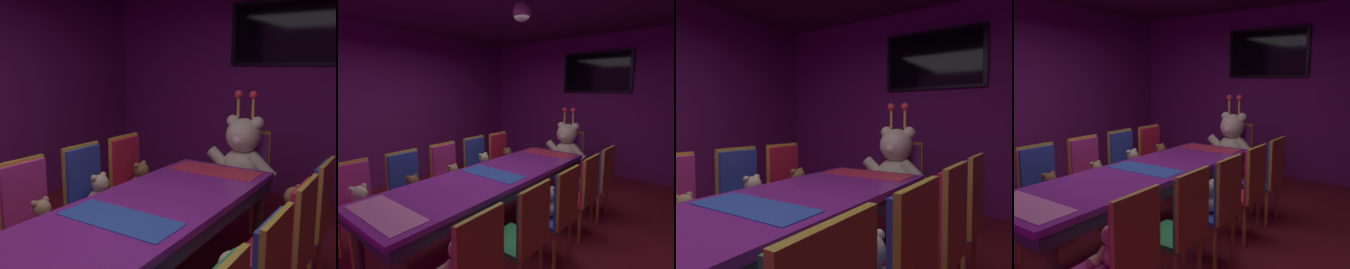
% 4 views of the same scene
% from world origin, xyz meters
% --- Properties ---
extents(ground_plane, '(7.90, 7.90, 0.00)m').
position_xyz_m(ground_plane, '(0.00, 0.00, 0.00)').
color(ground_plane, maroon).
extents(wall_back, '(5.20, 0.12, 2.80)m').
position_xyz_m(wall_back, '(0.00, 3.20, 1.40)').
color(wall_back, '#721E72').
rests_on(wall_back, ground_plane).
extents(wall_left, '(0.12, 6.40, 2.80)m').
position_xyz_m(wall_left, '(-2.60, 0.00, 1.40)').
color(wall_left, '#721E72').
rests_on(wall_left, ground_plane).
extents(banquet_table, '(0.90, 3.05, 0.75)m').
position_xyz_m(banquet_table, '(0.00, 0.00, 0.66)').
color(banquet_table, purple).
rests_on(banquet_table, ground_plane).
extents(chair_left_0, '(0.42, 0.41, 0.98)m').
position_xyz_m(chair_left_0, '(-0.86, -1.20, 0.60)').
color(chair_left_0, '#CC338C').
rests_on(chair_left_0, ground_plane).
extents(teddy_left_0, '(0.26, 0.34, 0.32)m').
position_xyz_m(teddy_left_0, '(-0.72, -1.20, 0.60)').
color(teddy_left_0, beige).
rests_on(teddy_left_0, chair_left_0).
extents(chair_left_1, '(0.42, 0.41, 0.98)m').
position_xyz_m(chair_left_1, '(-0.86, -0.61, 0.60)').
color(chair_left_1, '#2D47B2').
rests_on(chair_left_1, ground_plane).
extents(teddy_left_1, '(0.23, 0.29, 0.27)m').
position_xyz_m(teddy_left_1, '(-0.71, -0.61, 0.58)').
color(teddy_left_1, brown).
rests_on(teddy_left_1, chair_left_1).
extents(chair_left_2, '(0.42, 0.41, 0.98)m').
position_xyz_m(chair_left_2, '(-0.86, -0.00, 0.60)').
color(chair_left_2, '#CC338C').
rests_on(chair_left_2, ground_plane).
extents(teddy_left_2, '(0.22, 0.28, 0.27)m').
position_xyz_m(teddy_left_2, '(-0.72, -0.00, 0.57)').
color(teddy_left_2, tan).
rests_on(teddy_left_2, chair_left_2).
extents(chair_left_3, '(0.42, 0.41, 0.98)m').
position_xyz_m(chair_left_3, '(-0.88, 0.62, 0.60)').
color(chair_left_3, '#2D47B2').
rests_on(chair_left_3, ground_plane).
extents(teddy_left_3, '(0.25, 0.32, 0.30)m').
position_xyz_m(teddy_left_3, '(-0.73, 0.62, 0.59)').
color(teddy_left_3, beige).
rests_on(teddy_left_3, chair_left_3).
extents(chair_left_4, '(0.42, 0.41, 0.98)m').
position_xyz_m(chair_left_4, '(-0.86, 1.16, 0.60)').
color(chair_left_4, red).
rests_on(chair_left_4, ground_plane).
extents(teddy_left_4, '(0.24, 0.31, 0.29)m').
position_xyz_m(teddy_left_4, '(-0.71, 1.16, 0.58)').
color(teddy_left_4, olive).
rests_on(teddy_left_4, chair_left_4).
extents(chair_right_0, '(0.42, 0.41, 0.98)m').
position_xyz_m(chair_right_0, '(0.86, -1.16, 0.60)').
color(chair_right_0, '#CC338C').
rests_on(chair_right_0, ground_plane).
extents(teddy_right_0, '(0.23, 0.30, 0.28)m').
position_xyz_m(teddy_right_0, '(0.72, -1.16, 0.58)').
color(teddy_right_0, tan).
rests_on(teddy_right_0, chair_right_0).
extents(chair_right_1, '(0.42, 0.41, 0.98)m').
position_xyz_m(chair_right_1, '(0.87, -0.56, 0.60)').
color(chair_right_1, '#268C4C').
rests_on(chair_right_1, ground_plane).
extents(chair_right_2, '(0.42, 0.41, 0.98)m').
position_xyz_m(chair_right_2, '(0.89, -0.01, 0.60)').
color(chair_right_2, '#2D47B2').
rests_on(chair_right_2, ground_plane).
extents(teddy_right_2, '(0.24, 0.31, 0.29)m').
position_xyz_m(teddy_right_2, '(0.74, -0.01, 0.58)').
color(teddy_right_2, beige).
rests_on(teddy_right_2, chair_right_2).
extents(chair_right_3, '(0.42, 0.41, 0.98)m').
position_xyz_m(chair_right_3, '(0.87, 0.59, 0.60)').
color(chair_right_3, red).
rests_on(chair_right_3, ground_plane).
extents(chair_right_4, '(0.42, 0.41, 0.98)m').
position_xyz_m(chair_right_4, '(0.87, 1.17, 0.60)').
color(chair_right_4, '#2D47B2').
rests_on(chair_right_4, ground_plane).
extents(teddy_right_4, '(0.25, 0.32, 0.31)m').
position_xyz_m(teddy_right_4, '(0.72, 1.17, 0.59)').
color(teddy_right_4, olive).
rests_on(teddy_right_4, chair_right_4).
extents(throne_chair, '(0.41, 0.42, 0.98)m').
position_xyz_m(throne_chair, '(0.00, 2.07, 0.60)').
color(throne_chair, purple).
rests_on(throne_chair, ground_plane).
extents(king_teddy_bear, '(0.74, 0.57, 0.95)m').
position_xyz_m(king_teddy_bear, '(0.00, 1.90, 0.76)').
color(king_teddy_bear, beige).
rests_on(king_teddy_bear, throne_chair).
extents(wall_tv, '(1.37, 0.06, 0.79)m').
position_xyz_m(wall_tv, '(0.00, 3.11, 2.05)').
color(wall_tv, black).
extents(pendant_light, '(0.20, 0.20, 0.20)m').
position_xyz_m(pendant_light, '(0.21, 0.25, 2.55)').
color(pendant_light, white).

